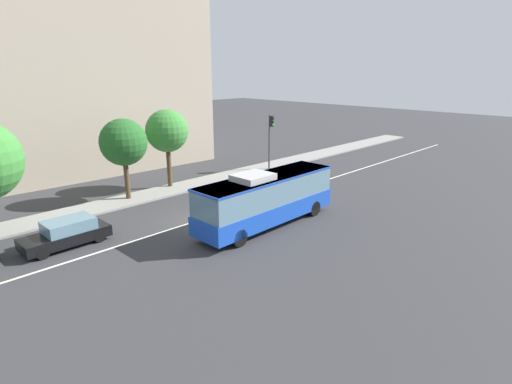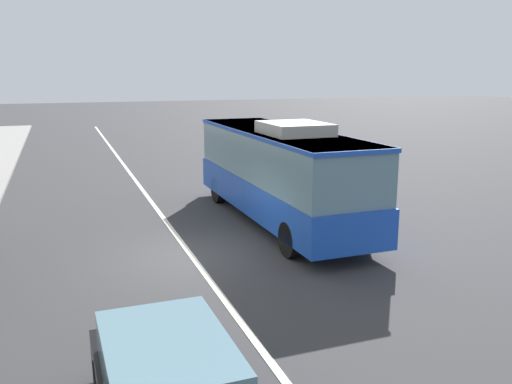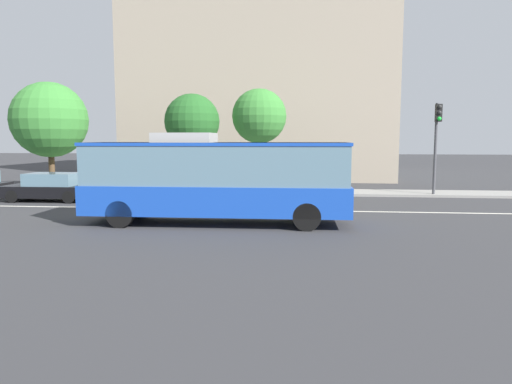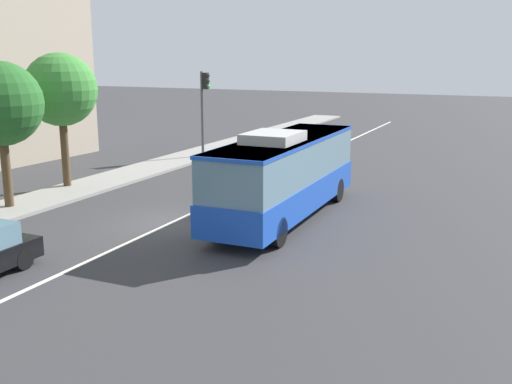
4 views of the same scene
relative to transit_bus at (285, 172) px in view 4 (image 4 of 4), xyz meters
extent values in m
plane|color=#333335|center=(-2.39, 3.58, -1.81)|extent=(160.00, 160.00, 0.00)
cube|color=gray|center=(-2.39, 10.47, -1.74)|extent=(80.00, 2.72, 0.14)
cube|color=silver|center=(-2.39, 3.58, -1.80)|extent=(76.00, 0.16, 0.01)
cube|color=#1947B7|center=(0.02, 0.00, -0.83)|extent=(10.03, 2.61, 1.10)
cube|color=slate|center=(0.02, 0.00, 0.50)|extent=(9.83, 2.54, 1.58)
cube|color=#1947B7|center=(0.02, 0.00, 1.23)|extent=(9.93, 2.59, 0.12)
cube|color=#B2B2B2|center=(-1.18, -0.01, 1.47)|extent=(2.22, 1.83, 0.36)
cylinder|color=black|center=(3.41, 1.14, -1.31)|extent=(1.00, 0.31, 1.00)
cylinder|color=black|center=(3.44, -1.06, -1.31)|extent=(1.00, 0.31, 1.00)
cylinder|color=black|center=(-3.39, 1.06, -1.31)|extent=(1.00, 0.31, 1.00)
cylinder|color=black|center=(-3.36, -1.14, -1.31)|extent=(1.00, 0.31, 1.00)
cylinder|color=black|center=(-8.43, 4.84, -1.49)|extent=(0.64, 0.23, 0.64)
cylinder|color=#47474C|center=(10.62, 9.64, 0.79)|extent=(0.16, 0.16, 5.20)
cube|color=black|center=(10.64, 9.36, 2.84)|extent=(0.34, 0.30, 0.96)
sphere|color=#2D2D2D|center=(10.65, 9.21, 3.16)|extent=(0.22, 0.22, 0.22)
sphere|color=#2D2D2D|center=(10.65, 9.21, 2.84)|extent=(0.22, 0.22, 0.22)
sphere|color=#1ED838|center=(10.65, 9.21, 2.52)|extent=(0.22, 0.22, 0.22)
cylinder|color=#4C3823|center=(-3.45, 10.68, -0.29)|extent=(0.36, 0.36, 3.03)
sphere|color=#235B23|center=(-3.45, 10.68, 2.48)|extent=(3.34, 3.34, 3.34)
cylinder|color=#4C3823|center=(0.58, 11.27, -0.13)|extent=(0.36, 0.36, 3.36)
sphere|color=#387F33|center=(0.58, 11.27, 2.80)|extent=(3.33, 3.33, 3.33)
cube|color=slate|center=(10.58, 25.84, 0.30)|extent=(0.78, 15.55, 1.50)
cube|color=slate|center=(10.58, 25.84, 3.70)|extent=(0.78, 15.55, 1.50)
camera|label=1|loc=(-17.33, -16.20, 7.48)|focal=28.79mm
camera|label=2|loc=(-16.35, 6.77, 3.18)|focal=38.00mm
camera|label=3|loc=(3.29, -17.48, 1.43)|focal=32.89mm
camera|label=4|loc=(-20.56, -8.24, 4.34)|focal=41.67mm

